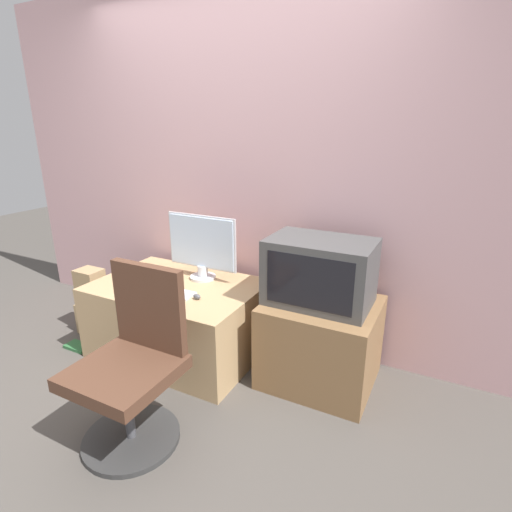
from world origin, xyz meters
TOP-DOWN VIEW (x-y plane):
  - ground_plane at (0.00, 0.00)m, footprint 12.00×12.00m
  - wall_back at (0.00, 1.32)m, footprint 4.40×0.05m
  - desk at (-0.22, 0.81)m, footprint 1.17×0.80m
  - side_stand at (0.82, 0.94)m, footprint 0.69×0.61m
  - main_monitor at (-0.12, 0.99)m, footprint 0.56×0.19m
  - keyboard at (-0.15, 0.67)m, footprint 0.32×0.13m
  - mouse at (0.06, 0.66)m, footprint 0.05×0.04m
  - crt_tv at (0.79, 0.94)m, footprint 0.63×0.42m
  - office_chair at (0.10, 0.02)m, footprint 0.51×0.51m
  - cardboard_box_lower at (-1.02, 0.73)m, footprint 0.21×0.20m
  - cardboard_box_upper at (-1.02, 0.73)m, footprint 0.20×0.16m
  - book at (-0.94, 0.47)m, footprint 0.20×0.11m

SIDE VIEW (x-z plane):
  - ground_plane at x=0.00m, z-range 0.00..0.00m
  - book at x=-0.94m, z-range 0.00..0.02m
  - cardboard_box_lower at x=-1.02m, z-range 0.00..0.25m
  - desk at x=-0.22m, z-range 0.00..0.53m
  - side_stand at x=0.82m, z-range 0.00..0.55m
  - cardboard_box_upper at x=-1.02m, z-range 0.25..0.54m
  - office_chair at x=0.10m, z-range -0.06..0.88m
  - keyboard at x=-0.15m, z-range 0.53..0.55m
  - mouse at x=0.06m, z-range 0.53..0.57m
  - crt_tv at x=0.79m, z-range 0.55..0.96m
  - main_monitor at x=-0.12m, z-range 0.54..1.02m
  - wall_back at x=0.00m, z-range 0.00..2.60m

